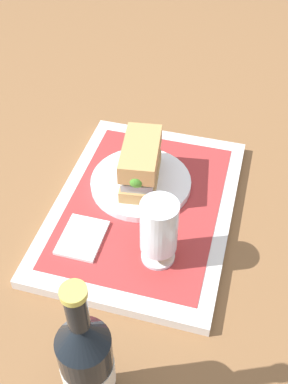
{
  "coord_description": "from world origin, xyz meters",
  "views": [
    {
      "loc": [
        0.57,
        0.16,
        0.65
      ],
      "look_at": [
        0.0,
        0.0,
        0.05
      ],
      "focal_mm": 43.99,
      "sensor_mm": 36.0,
      "label": 1
    }
  ],
  "objects_px": {
    "beer_glass": "(159,230)",
    "beer_bottle": "(87,366)",
    "sandwich": "(140,164)",
    "plate": "(141,183)"
  },
  "relations": [
    {
      "from": "plate",
      "to": "sandwich",
      "type": "xyz_separation_m",
      "value": [
        0.0,
        0.0,
        0.05
      ]
    },
    {
      "from": "plate",
      "to": "beer_bottle",
      "type": "distance_m",
      "value": 0.4
    },
    {
      "from": "sandwich",
      "to": "beer_bottle",
      "type": "bearing_deg",
      "value": -1.67
    },
    {
      "from": "sandwich",
      "to": "beer_glass",
      "type": "relative_size",
      "value": 1.1
    },
    {
      "from": "plate",
      "to": "beer_glass",
      "type": "height_order",
      "value": "beer_glass"
    },
    {
      "from": "sandwich",
      "to": "beer_glass",
      "type": "xyz_separation_m",
      "value": [
        0.15,
        0.07,
        0.01
      ]
    },
    {
      "from": "sandwich",
      "to": "beer_glass",
      "type": "bearing_deg",
      "value": 17.33
    },
    {
      "from": "beer_glass",
      "to": "beer_bottle",
      "type": "height_order",
      "value": "beer_bottle"
    },
    {
      "from": "beer_glass",
      "to": "beer_bottle",
      "type": "distance_m",
      "value": 0.24
    },
    {
      "from": "plate",
      "to": "sandwich",
      "type": "bearing_deg",
      "value": 8.02
    }
  ]
}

